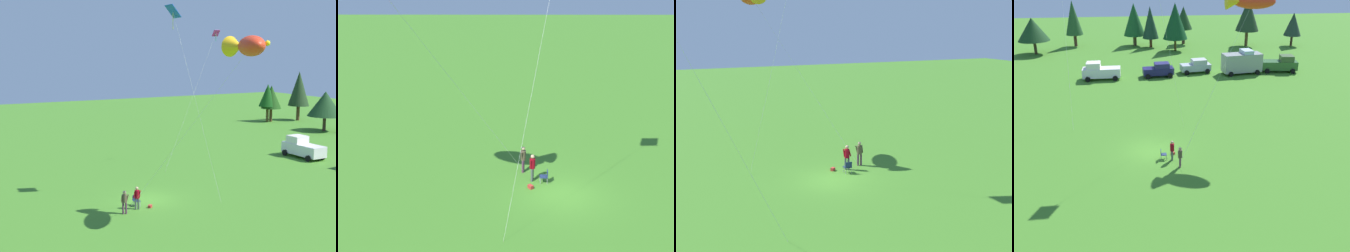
{
  "view_description": "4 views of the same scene",
  "coord_description": "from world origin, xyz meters",
  "views": [
    {
      "loc": [
        32.42,
        -15.47,
        11.48
      ],
      "look_at": [
        2.08,
        0.63,
        6.18
      ],
      "focal_mm": 50.0,
      "sensor_mm": 36.0,
      "label": 1
    },
    {
      "loc": [
        3.17,
        23.96,
        13.34
      ],
      "look_at": [
        3.29,
        -0.91,
        3.92
      ],
      "focal_mm": 50.0,
      "sensor_mm": 36.0,
      "label": 2
    },
    {
      "loc": [
        -26.84,
        10.95,
        10.07
      ],
      "look_at": [
        3.01,
        -2.14,
        2.81
      ],
      "focal_mm": 50.0,
      "sensor_mm": 36.0,
      "label": 3
    },
    {
      "loc": [
        -0.65,
        -30.11,
        15.54
      ],
      "look_at": [
        2.59,
        -0.95,
        2.65
      ],
      "focal_mm": 42.0,
      "sensor_mm": 36.0,
      "label": 4
    }
  ],
  "objects": [
    {
      "name": "ground_plane",
      "position": [
        0.0,
        0.0,
        0.0
      ],
      "size": [
        160.0,
        160.0,
        0.0
      ],
      "primitive_type": "plane",
      "color": "#3F7A24"
    },
    {
      "name": "person_kite_flyer",
      "position": [
        2.21,
        -3.0,
        1.02
      ],
      "size": [
        0.41,
        0.59,
        1.74
      ],
      "rotation": [
        0.0,
        0.0,
        6.07
      ],
      "color": "#5B324B",
      "rests_on": "ground"
    },
    {
      "name": "folding_chair",
      "position": [
        0.91,
        -1.51,
        0.49
      ],
      "size": [
        0.48,
        0.48,
        0.82
      ],
      "rotation": [
        0.0,
        0.0,
        6.28
      ],
      "color": "#1C2B4D",
      "rests_on": "ground"
    },
    {
      "name": "person_spectator",
      "position": [
        1.69,
        -1.78,
        1.02
      ],
      "size": [
        0.41,
        0.6,
        1.74
      ],
      "rotation": [
        0.0,
        0.0,
        6.05
      ],
      "color": "#474F4B",
      "rests_on": "ground"
    },
    {
      "name": "backpack_on_grass",
      "position": [
        1.83,
        -0.77,
        0.11
      ],
      "size": [
        0.37,
        0.39,
        0.22
      ],
      "primitive_type": "cube",
      "rotation": [
        0.0,
        0.0,
        2.23
      ],
      "color": "#B23129",
      "rests_on": "ground"
    },
    {
      "name": "truck_white_pickup",
      "position": [
        -5.92,
        21.96,
        1.1
      ],
      "size": [
        5.03,
        2.46,
        2.34
      ],
      "rotation": [
        0.0,
        0.0,
        3.16
      ],
      "color": "white",
      "rests_on": "ground"
    },
    {
      "name": "car_navy_hatch",
      "position": [
        1.99,
        22.35,
        0.95
      ],
      "size": [
        4.32,
        2.46,
        1.89
      ],
      "rotation": [
        0.0,
        0.0,
        0.07
      ],
      "color": "#1D1950",
      "rests_on": "ground"
    },
    {
      "name": "car_silver_compact",
      "position": [
        7.35,
        23.75,
        0.95
      ],
      "size": [
        4.4,
        2.67,
        1.89
      ],
      "rotation": [
        0.0,
        0.0,
        0.13
      ],
      "color": "#B0B9C0",
      "rests_on": "ground"
    },
    {
      "name": "van_motorhome_grey",
      "position": [
        13.65,
        22.55,
        1.64
      ],
      "size": [
        5.64,
        3.18,
        3.34
      ],
      "rotation": [
        0.0,
        0.0,
        0.13
      ],
      "color": "#969992",
      "rests_on": "ground"
    },
    {
      "name": "truck_green_flatbed",
      "position": [
        19.39,
        22.95,
        1.1
      ],
      "size": [
        5.21,
        2.92,
        2.34
      ],
      "rotation": [
        0.0,
        0.0,
        -0.13
      ],
      "color": "#325F2B",
      "rests_on": "ground"
    },
    {
      "name": "treeline_distant",
      "position": [
        -4.32,
        40.21,
        4.82
      ],
      "size": [
        60.05,
        9.69,
        8.58
      ],
      "color": "#4B3C1D",
      "rests_on": "ground"
    },
    {
      "name": "kite_large_fish",
      "position": [
        8.54,
        2.85,
        11.97
      ],
      "size": [
        8.84,
        7.21,
        12.66
      ],
      "color": "red",
      "rests_on": "ground"
    }
  ]
}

